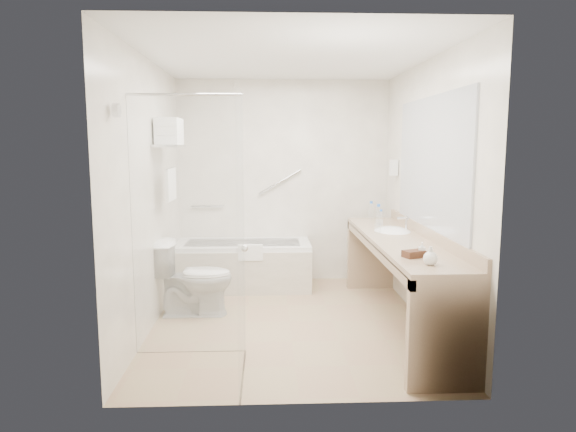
{
  "coord_description": "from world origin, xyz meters",
  "views": [
    {
      "loc": [
        -0.21,
        -4.81,
        1.72
      ],
      "look_at": [
        0.0,
        0.3,
        1.0
      ],
      "focal_mm": 32.0,
      "sensor_mm": 36.0,
      "label": 1
    }
  ],
  "objects_px": {
    "toilet": "(194,278)",
    "water_bottle_left": "(378,215)",
    "vanity_counter": "(399,260)",
    "amenity_basket": "(414,254)",
    "bathtub": "(243,265)"
  },
  "relations": [
    {
      "from": "bathtub",
      "to": "vanity_counter",
      "type": "distance_m",
      "value": 2.09
    },
    {
      "from": "bathtub",
      "to": "toilet",
      "type": "relative_size",
      "value": 2.08
    },
    {
      "from": "amenity_basket",
      "to": "water_bottle_left",
      "type": "bearing_deg",
      "value": 87.03
    },
    {
      "from": "toilet",
      "to": "water_bottle_left",
      "type": "xyz_separation_m",
      "value": [
        1.96,
        0.44,
        0.57
      ]
    },
    {
      "from": "toilet",
      "to": "bathtub",
      "type": "bearing_deg",
      "value": -25.13
    },
    {
      "from": "toilet",
      "to": "amenity_basket",
      "type": "xyz_separation_m",
      "value": [
        1.87,
        -1.23,
        0.5
      ]
    },
    {
      "from": "vanity_counter",
      "to": "toilet",
      "type": "distance_m",
      "value": 2.03
    },
    {
      "from": "vanity_counter",
      "to": "bathtub",
      "type": "bearing_deg",
      "value": 137.65
    },
    {
      "from": "vanity_counter",
      "to": "toilet",
      "type": "bearing_deg",
      "value": 168.13
    },
    {
      "from": "bathtub",
      "to": "toilet",
      "type": "xyz_separation_m",
      "value": [
        -0.45,
        -0.97,
        0.1
      ]
    },
    {
      "from": "toilet",
      "to": "water_bottle_left",
      "type": "relative_size",
      "value": 3.5
    },
    {
      "from": "bathtub",
      "to": "vanity_counter",
      "type": "relative_size",
      "value": 0.59
    },
    {
      "from": "amenity_basket",
      "to": "bathtub",
      "type": "bearing_deg",
      "value": 122.79
    },
    {
      "from": "amenity_basket",
      "to": "water_bottle_left",
      "type": "height_order",
      "value": "water_bottle_left"
    },
    {
      "from": "toilet",
      "to": "vanity_counter",
      "type": "bearing_deg",
      "value": -102.18
    }
  ]
}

